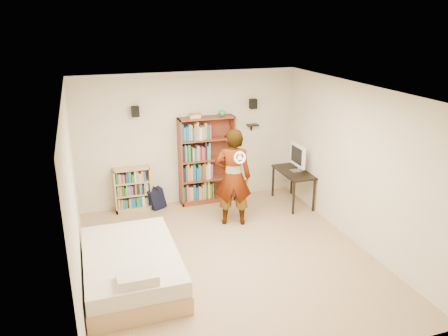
# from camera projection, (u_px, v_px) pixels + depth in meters

# --- Properties ---
(ground) EXTENTS (4.50, 5.00, 0.01)m
(ground) POSITION_uv_depth(u_px,v_px,m) (229.00, 258.00, 7.06)
(ground) COLOR tan
(ground) RESTS_ON ground
(room_shell) EXTENTS (4.52, 5.02, 2.71)m
(room_shell) POSITION_uv_depth(u_px,v_px,m) (229.00, 154.00, 6.48)
(room_shell) COLOR silver
(room_shell) RESTS_ON ground
(crown_molding) EXTENTS (4.50, 5.00, 0.06)m
(crown_molding) POSITION_uv_depth(u_px,v_px,m) (229.00, 93.00, 6.18)
(crown_molding) COLOR silver
(crown_molding) RESTS_ON room_shell
(speaker_left) EXTENTS (0.14, 0.12, 0.20)m
(speaker_left) POSITION_uv_depth(u_px,v_px,m) (135.00, 111.00, 8.24)
(speaker_left) COLOR black
(speaker_left) RESTS_ON room_shell
(speaker_right) EXTENTS (0.14, 0.12, 0.20)m
(speaker_right) POSITION_uv_depth(u_px,v_px,m) (253.00, 104.00, 8.95)
(speaker_right) COLOR black
(speaker_right) RESTS_ON room_shell
(wall_shelf) EXTENTS (0.25, 0.16, 0.02)m
(wall_shelf) POSITION_uv_depth(u_px,v_px,m) (253.00, 125.00, 9.11)
(wall_shelf) COLOR black
(wall_shelf) RESTS_ON room_shell
(tall_bookshelf) EXTENTS (1.14, 0.33, 1.81)m
(tall_bookshelf) POSITION_uv_depth(u_px,v_px,m) (207.00, 160.00, 8.95)
(tall_bookshelf) COLOR brown
(tall_bookshelf) RESTS_ON ground
(low_bookshelf) EXTENTS (0.71, 0.27, 0.89)m
(low_bookshelf) POSITION_uv_depth(u_px,v_px,m) (133.00, 189.00, 8.68)
(low_bookshelf) COLOR tan
(low_bookshelf) RESTS_ON ground
(computer_desk) EXTENTS (0.52, 1.04, 0.71)m
(computer_desk) POSITION_uv_depth(u_px,v_px,m) (293.00, 187.00, 9.02)
(computer_desk) COLOR black
(computer_desk) RESTS_ON ground
(imac) EXTENTS (0.16, 0.56, 0.55)m
(imac) POSITION_uv_depth(u_px,v_px,m) (297.00, 158.00, 8.81)
(imac) COLOR white
(imac) RESTS_ON computer_desk
(daybed) EXTENTS (1.35, 2.07, 0.61)m
(daybed) POSITION_uv_depth(u_px,v_px,m) (131.00, 263.00, 6.36)
(daybed) COLOR silver
(daybed) RESTS_ON ground
(person) EXTENTS (0.77, 0.62, 1.84)m
(person) POSITION_uv_depth(u_px,v_px,m) (233.00, 177.00, 7.97)
(person) COLOR black
(person) RESTS_ON ground
(wii_wheel) EXTENTS (0.22, 0.08, 0.22)m
(wii_wheel) POSITION_uv_depth(u_px,v_px,m) (240.00, 158.00, 7.50)
(wii_wheel) COLOR white
(wii_wheel) RESTS_ON person
(navy_bag) EXTENTS (0.39, 0.32, 0.45)m
(navy_bag) POSITION_uv_depth(u_px,v_px,m) (157.00, 198.00, 8.80)
(navy_bag) COLOR black
(navy_bag) RESTS_ON ground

